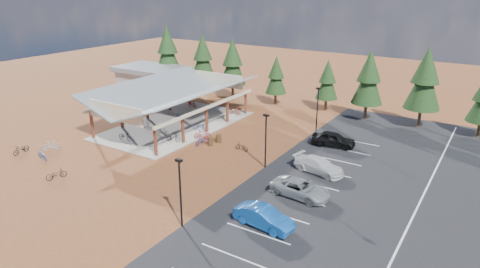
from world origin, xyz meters
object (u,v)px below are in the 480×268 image
bike_0 (125,136)px  bike_16 (242,147)px  bike_2 (181,115)px  car_1 (264,217)px  bike_14 (201,141)px  bike_5 (162,131)px  bike_12 (56,174)px  trash_bin_0 (211,141)px  bike_10 (42,155)px  outbuilding (152,79)px  bike_8 (21,149)px  bike_15 (202,134)px  trash_bin_1 (219,139)px  car_3 (319,165)px  bike_9 (51,145)px  car_4 (334,139)px  car_2 (301,189)px  bike_pavilion (174,94)px  bike_4 (173,138)px  bike_6 (200,126)px  bike_7 (234,110)px  bike_3 (192,103)px  lamp_post_1 (266,137)px  lamp_post_2 (317,106)px  lamp_post_0 (180,188)px  bike_1 (145,121)px

bike_0 → bike_16: 12.93m
bike_2 → car_1: car_1 is taller
bike_2 → bike_14: size_ratio=0.93×
bike_5 → bike_12: bearing=160.7°
trash_bin_0 → bike_10: 16.46m
bike_2 → outbuilding: bearing=65.6°
bike_8 → bike_15: size_ratio=1.02×
trash_bin_0 → bike_14: 1.07m
trash_bin_1 → bike_15: bearing=-176.2°
bike_12 → bike_5: bearing=-71.5°
bike_10 → bike_12: 5.27m
bike_16 → car_3: car_3 is taller
bike_9 → car_3: bearing=-123.4°
bike_16 → trash_bin_1: bearing=-96.6°
car_4 → bike_2: bearing=85.5°
bike_12 → bike_16: (10.13, 14.30, -0.05)m
bike_10 → car_2: car_2 is taller
car_1 → bike_15: bearing=55.8°
bike_pavilion → bike_4: size_ratio=12.50×
bike_0 → bike_4: bearing=-61.5°
outbuilding → bike_0: size_ratio=6.28×
trash_bin_1 → car_2: car_2 is taller
trash_bin_1 → car_2: bearing=-27.5°
car_1 → bike_pavilion: bearing=60.3°
bike_12 → car_1: bearing=-151.3°
bike_4 → bike_6: 4.54m
bike_7 → bike_10: bearing=153.8°
bike_7 → car_3: size_ratio=0.38×
bike_3 → lamp_post_1: bearing=-110.0°
bike_6 → bike_9: bike_9 is taller
bike_12 → car_1: car_1 is taller
outbuilding → car_4: (32.41, -7.54, -1.22)m
lamp_post_1 → lamp_post_2: same height
trash_bin_1 → bike_14: (-1.21, -1.55, -0.00)m
lamp_post_1 → bike_0: (-16.22, -2.00, -2.42)m
outbuilding → lamp_post_0: bearing=-44.0°
trash_bin_0 → bike_5: bearing=-174.9°
lamp_post_1 → bike_14: bearing=170.4°
bike_1 → bike_15: (8.66, -0.06, -0.00)m
bike_12 → car_3: size_ratio=0.37×
bike_9 → bike_10: size_ratio=1.00×
car_1 → car_2: car_1 is taller
trash_bin_0 → car_1: size_ratio=0.20×
lamp_post_2 → bike_8: size_ratio=2.72×
trash_bin_0 → bike_9: size_ratio=0.52×
bike_6 → bike_16: bike_6 is taller
bike_16 → car_3: size_ratio=0.33×
car_4 → bike_9: bearing=115.9°
outbuilding → trash_bin_0: size_ratio=12.22×
bike_5 → bike_9: 11.39m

